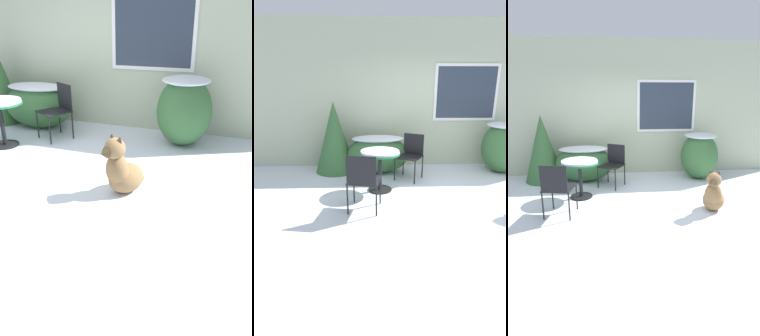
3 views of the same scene
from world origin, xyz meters
The scene contains 8 objects.
ground_plane centered at (0.00, 0.00, 0.00)m, with size 16.00×16.00×0.00m, color silver.
house_wall centered at (0.05, 2.20, 1.59)m, with size 8.00×0.10×3.18m.
shrub_left centered at (-1.04, 1.60, 0.44)m, with size 1.31×0.74×0.81m.
shrub_middle centered at (1.64, 1.56, 0.57)m, with size 0.85×0.91×1.08m.
evergreen_bush centered at (-1.97, 1.73, 0.75)m, with size 0.87×0.87×1.51m.
patio_table centered at (-1.03, 0.57, 0.59)m, with size 0.70×0.70×0.74m.
patio_chair_near_table centered at (-0.40, 1.21, 0.51)m, with size 0.63×0.63×0.89m.
patio_chair_far_side centered at (-1.31, -0.26, 0.51)m, with size 0.53×0.53×0.89m.
Camera 2 is at (-1.19, -3.85, 1.80)m, focal length 28.00 mm.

